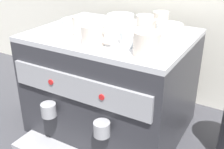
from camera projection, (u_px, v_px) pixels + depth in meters
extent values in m
plane|color=#38383D|center=(112.00, 124.00, 1.26)|extent=(4.00, 4.00, 0.00)
cube|color=#2D2D33|center=(112.00, 84.00, 1.17)|extent=(0.60, 0.47, 0.40)
cube|color=#B7B7BC|center=(112.00, 35.00, 1.08)|extent=(0.60, 0.47, 0.02)
cube|color=#939399|center=(76.00, 88.00, 0.94)|extent=(0.56, 0.01, 0.09)
cylinder|color=red|center=(51.00, 82.00, 0.99)|extent=(0.02, 0.01, 0.02)
cylinder|color=red|center=(102.00, 97.00, 0.89)|extent=(0.02, 0.01, 0.02)
cylinder|color=#939399|center=(49.00, 110.00, 1.02)|extent=(0.06, 0.06, 0.05)
cylinder|color=#939399|center=(102.00, 129.00, 0.92)|extent=(0.06, 0.06, 0.05)
cylinder|color=beige|center=(93.00, 35.00, 0.94)|extent=(0.08, 0.08, 0.07)
torus|color=beige|center=(106.00, 37.00, 0.92)|extent=(0.05, 0.02, 0.05)
cylinder|color=beige|center=(81.00, 26.00, 1.04)|extent=(0.07, 0.07, 0.07)
torus|color=beige|center=(82.00, 23.00, 1.08)|extent=(0.04, 0.05, 0.05)
cylinder|color=beige|center=(147.00, 44.00, 0.85)|extent=(0.08, 0.08, 0.07)
torus|color=beige|center=(151.00, 38.00, 0.89)|extent=(0.02, 0.06, 0.06)
cylinder|color=beige|center=(145.00, 25.00, 1.05)|extent=(0.06, 0.06, 0.07)
torus|color=beige|center=(156.00, 26.00, 1.04)|extent=(0.05, 0.02, 0.05)
cylinder|color=beige|center=(160.00, 20.00, 1.13)|extent=(0.06, 0.06, 0.07)
torus|color=beige|center=(159.00, 22.00, 1.09)|extent=(0.02, 0.05, 0.05)
cylinder|color=silver|center=(137.00, 37.00, 0.95)|extent=(0.12, 0.12, 0.04)
cylinder|color=silver|center=(136.00, 42.00, 0.96)|extent=(0.07, 0.07, 0.01)
cylinder|color=silver|center=(169.00, 29.00, 1.04)|extent=(0.10, 0.10, 0.04)
cylinder|color=silver|center=(169.00, 34.00, 1.05)|extent=(0.05, 0.05, 0.01)
cylinder|color=silver|center=(77.00, 23.00, 1.15)|extent=(0.12, 0.12, 0.03)
cylinder|color=silver|center=(78.00, 26.00, 1.15)|extent=(0.07, 0.07, 0.01)
cylinder|color=silver|center=(120.00, 19.00, 1.18)|extent=(0.11, 0.11, 0.04)
cylinder|color=silver|center=(120.00, 23.00, 1.18)|extent=(0.06, 0.06, 0.01)
cylinder|color=#B7B7BC|center=(34.00, 94.00, 1.39)|extent=(0.10, 0.10, 0.11)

